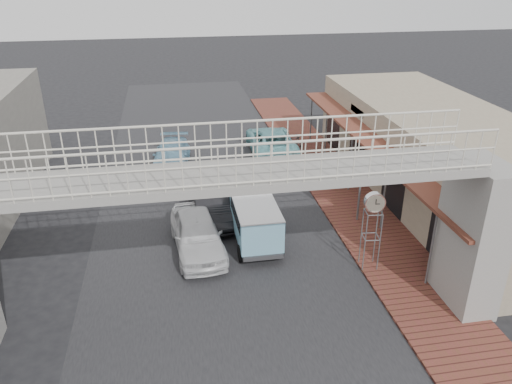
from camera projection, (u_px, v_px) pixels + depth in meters
name	position (u px, v px, depth m)	size (l,w,h in m)	color
ground	(221.00, 258.00, 19.13)	(120.00, 120.00, 0.00)	black
road_strip	(221.00, 258.00, 19.13)	(10.00, 60.00, 0.01)	black
sidewalk	(355.00, 209.00, 22.81)	(3.00, 40.00, 0.10)	brown
shophouse_row	(441.00, 155.00, 23.58)	(7.20, 18.00, 4.00)	gray
footbridge	(233.00, 239.00, 14.22)	(16.40, 2.40, 6.34)	gray
white_hatchback	(197.00, 233.00, 19.33)	(1.80, 4.48, 1.53)	silver
dark_sedan	(211.00, 200.00, 21.93)	(1.63, 4.68, 1.54)	black
angkot_curb	(271.00, 141.00, 29.10)	(2.52, 5.46, 1.52)	#66ACB1
angkot_far	(171.00, 156.00, 27.21)	(1.86, 4.57, 1.33)	#6696B1
angkot_van	(255.00, 218.00, 19.68)	(1.72, 3.70, 1.81)	black
motorcycle_near	(345.00, 179.00, 24.72)	(0.58, 1.65, 0.87)	black
motorcycle_far	(292.00, 144.00, 28.87)	(0.54, 1.91, 1.15)	black
street_clock	(374.00, 206.00, 17.44)	(0.75, 0.64, 2.99)	#59595B
arrow_sign	(377.00, 172.00, 20.87)	(1.60, 1.02, 2.73)	#59595B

